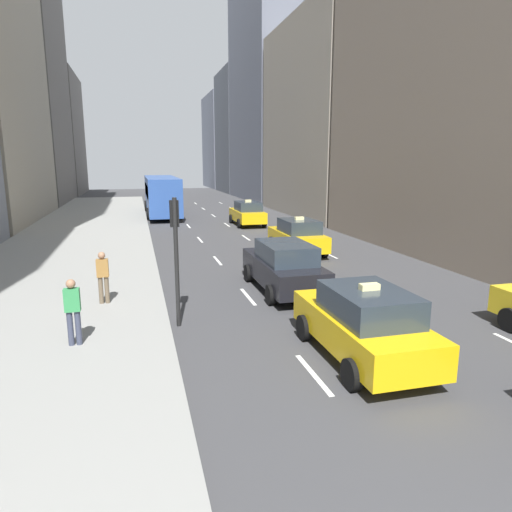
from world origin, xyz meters
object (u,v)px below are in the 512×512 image
traffic_light_pole (176,241)px  taxi_lead (247,213)px  pedestrian_mid_block (73,309)px  pedestrian_far_walking (103,275)px  city_bus (161,194)px  sedan_black_near (284,266)px  taxi_third (298,236)px  taxi_second (363,323)px

traffic_light_pole → taxi_lead: bearing=70.9°
traffic_light_pole → pedestrian_mid_block: bearing=-155.5°
pedestrian_far_walking → city_bus: bearing=82.7°
taxi_lead → pedestrian_far_walking: size_ratio=2.67×
sedan_black_near → city_bus: (-2.81, 25.05, 0.88)m
sedan_black_near → pedestrian_far_walking: bearing=-176.3°
taxi_third → pedestrian_far_walking: (-8.86, -6.71, 0.19)m
taxi_lead → traffic_light_pole: 20.70m
taxi_lead → city_bus: bearing=124.8°
taxi_lead → pedestrian_mid_block: (-9.34, -20.69, 0.19)m
city_bus → traffic_light_pole: (-1.14, -27.59, 0.62)m
taxi_third → pedestrian_mid_block: bearing=-132.9°
sedan_black_near → city_bus: city_bus is taller
taxi_third → pedestrian_mid_block: size_ratio=2.67×
taxi_third → city_bus: bearing=106.7°
sedan_black_near → taxi_third: bearing=66.1°
pedestrian_mid_block → taxi_third: bearing=47.1°
taxi_third → sedan_black_near: taxi_third is taller
sedan_black_near → pedestrian_mid_block: 7.53m
taxi_lead → taxi_third: (0.00, -10.65, 0.00)m
city_bus → taxi_third: bearing=-73.3°
taxi_second → taxi_third: (2.80, 12.25, 0.00)m
pedestrian_far_walking → traffic_light_pole: (2.11, -2.15, 1.34)m
taxi_third → city_bus: city_bus is taller
sedan_black_near → traffic_light_pole: traffic_light_pole is taller
taxi_second → pedestrian_mid_block: size_ratio=2.67×
pedestrian_mid_block → pedestrian_far_walking: (0.48, 3.33, 0.00)m
taxi_second → traffic_light_pole: bearing=139.4°
taxi_third → traffic_light_pole: bearing=-127.3°
pedestrian_mid_block → pedestrian_far_walking: size_ratio=1.00×
traffic_light_pole → sedan_black_near: bearing=32.7°
taxi_lead → sedan_black_near: bearing=-99.4°
taxi_lead → traffic_light_pole: size_ratio=1.22×
taxi_second → taxi_third: same height
sedan_black_near → pedestrian_far_walking: pedestrian_far_walking is taller
taxi_lead → taxi_second: size_ratio=1.00×
taxi_second → pedestrian_far_walking: bearing=137.6°
taxi_third → pedestrian_far_walking: size_ratio=2.67×
taxi_third → sedan_black_near: bearing=-113.9°
traffic_light_pole → city_bus: bearing=87.6°
city_bus → traffic_light_pole: size_ratio=3.22×
taxi_lead → taxi_second: 23.07m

